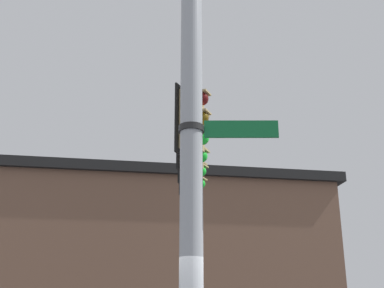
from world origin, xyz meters
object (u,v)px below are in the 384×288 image
object	(u,v)px
traffic_light_arm_end	(193,169)
traffic_light_nearest_pole	(193,120)
traffic_light_mid_outer	(193,155)
traffic_light_mid_inner	(193,139)
street_name_sign	(213,129)

from	to	relation	value
traffic_light_arm_end	traffic_light_nearest_pole	bearing A→B (deg)	24.71
traffic_light_mid_outer	traffic_light_nearest_pole	bearing A→B (deg)	24.71
traffic_light_mid_inner	traffic_light_mid_outer	size ratio (longest dim) A/B	1.00
traffic_light_mid_outer	street_name_sign	distance (m)	4.05
traffic_light_mid_inner	traffic_light_arm_end	size ratio (longest dim) A/B	1.00
traffic_light_arm_end	street_name_sign	distance (m)	4.96
traffic_light_mid_outer	traffic_light_arm_end	world-z (taller)	same
street_name_sign	traffic_light_mid_outer	bearing A→B (deg)	-151.62
traffic_light_mid_outer	street_name_sign	size ratio (longest dim) A/B	1.16
traffic_light_mid_inner	traffic_light_arm_end	bearing A→B (deg)	-155.29
traffic_light_mid_inner	traffic_light_mid_outer	xyz separation A→B (m)	(-0.85, -0.39, 0.00)
traffic_light_nearest_pole	street_name_sign	distance (m)	2.28
traffic_light_nearest_pole	traffic_light_mid_inner	size ratio (longest dim) A/B	1.00
traffic_light_mid_inner	traffic_light_nearest_pole	bearing A→B (deg)	24.71
traffic_light_mid_inner	traffic_light_arm_end	world-z (taller)	same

